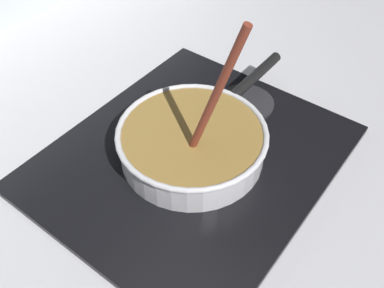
% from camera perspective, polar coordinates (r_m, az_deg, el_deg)
% --- Properties ---
extents(ground, '(2.40, 1.60, 0.04)m').
position_cam_1_polar(ground, '(0.77, 0.55, -10.85)').
color(ground, '#B7B7BC').
extents(hob_plate, '(0.56, 0.48, 0.01)m').
position_cam_1_polar(hob_plate, '(0.84, 0.00, -1.71)').
color(hob_plate, black).
rests_on(hob_plate, ground).
extents(burner_ring, '(0.16, 0.16, 0.01)m').
position_cam_1_polar(burner_ring, '(0.84, 0.00, -1.25)').
color(burner_ring, '#592D0C').
rests_on(burner_ring, hob_plate).
extents(spare_burner, '(0.12, 0.12, 0.01)m').
position_cam_1_polar(spare_burner, '(0.95, 6.94, 5.35)').
color(spare_burner, '#262628').
rests_on(spare_burner, hob_plate).
extents(cooking_pan, '(0.45, 0.28, 0.31)m').
position_cam_1_polar(cooking_pan, '(0.81, 0.10, 0.35)').
color(cooking_pan, silver).
rests_on(cooking_pan, hob_plate).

